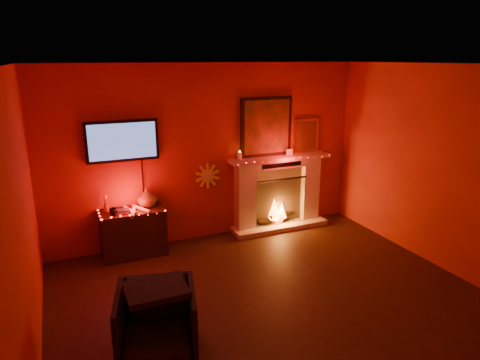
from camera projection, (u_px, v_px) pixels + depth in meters
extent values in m
plane|color=black|center=(288.00, 317.00, 4.73)|extent=(5.00, 5.00, 0.00)
plane|color=beige|center=(297.00, 65.00, 3.99)|extent=(5.00, 5.00, 0.00)
plane|color=maroon|center=(210.00, 153.00, 6.56)|extent=(5.00, 0.00, 5.00)
plane|color=maroon|center=(19.00, 242.00, 3.40)|extent=(0.00, 5.00, 5.00)
plane|color=maroon|center=(466.00, 176.00, 5.32)|extent=(0.00, 5.00, 5.00)
cube|color=beige|center=(280.00, 226.00, 7.19)|extent=(1.65, 0.40, 0.08)
cube|color=beige|center=(245.00, 200.00, 6.90)|extent=(0.30, 0.22, 0.95)
cube|color=beige|center=(309.00, 191.00, 7.36)|extent=(0.30, 0.22, 0.95)
cube|color=beige|center=(279.00, 163.00, 6.98)|extent=(1.50, 0.22, 0.14)
cube|color=beige|center=(281.00, 158.00, 6.90)|extent=(1.72, 0.34, 0.06)
cube|color=#8F6A53|center=(276.00, 194.00, 7.18)|extent=(0.90, 0.10, 0.95)
cube|color=black|center=(281.00, 202.00, 7.05)|extent=(0.90, 0.02, 0.78)
cylinder|color=black|center=(273.00, 220.00, 7.18)|extent=(0.55, 0.09, 0.09)
cylinder|color=black|center=(282.00, 215.00, 7.25)|extent=(0.51, 0.18, 0.08)
cone|color=orange|center=(274.00, 209.00, 7.13)|extent=(0.20, 0.20, 0.34)
cone|color=orange|center=(282.00, 210.00, 7.21)|extent=(0.16, 0.16, 0.26)
sphere|color=#FF3F07|center=(278.00, 218.00, 7.21)|extent=(0.18, 0.18, 0.18)
cube|color=black|center=(266.00, 127.00, 6.80)|extent=(0.88, 0.05, 0.95)
cube|color=#B24A17|center=(267.00, 127.00, 6.78)|extent=(0.78, 0.01, 0.85)
cube|color=gold|center=(306.00, 135.00, 7.15)|extent=(0.46, 0.04, 0.56)
cube|color=#9E6624|center=(307.00, 136.00, 7.13)|extent=(0.38, 0.01, 0.48)
cylinder|color=white|center=(240.00, 156.00, 6.65)|extent=(0.07, 0.07, 0.12)
cube|color=beige|center=(290.00, 152.00, 6.97)|extent=(0.12, 0.01, 0.10)
cube|color=black|center=(122.00, 141.00, 5.94)|extent=(1.00, 0.06, 0.58)
cube|color=#4466B0|center=(123.00, 141.00, 5.91)|extent=(0.92, 0.01, 0.50)
cylinder|color=black|center=(143.00, 181.00, 6.22)|extent=(0.02, 0.02, 0.66)
cylinder|color=yellow|center=(208.00, 176.00, 6.62)|extent=(0.20, 0.03, 0.20)
cylinder|color=beige|center=(208.00, 176.00, 6.61)|extent=(0.13, 0.01, 0.13)
cube|color=black|center=(133.00, 233.00, 6.14)|extent=(0.90, 0.45, 0.68)
imported|color=brown|center=(147.00, 197.00, 6.15)|extent=(0.28, 0.28, 0.29)
imported|color=black|center=(114.00, 211.00, 5.88)|extent=(0.11, 0.11, 0.09)
cylinder|color=beige|center=(130.00, 210.00, 5.98)|extent=(0.15, 0.38, 0.05)
cylinder|color=beige|center=(133.00, 212.00, 5.90)|extent=(0.14, 0.38, 0.05)
cylinder|color=beige|center=(142.00, 209.00, 6.04)|extent=(0.21, 0.36, 0.05)
cube|color=#55181A|center=(123.00, 213.00, 5.92)|extent=(0.20, 0.14, 0.03)
cube|color=#1C2F43|center=(123.00, 210.00, 5.92)|extent=(0.17, 0.12, 0.02)
imported|color=black|center=(157.00, 322.00, 4.06)|extent=(0.89, 0.91, 0.69)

